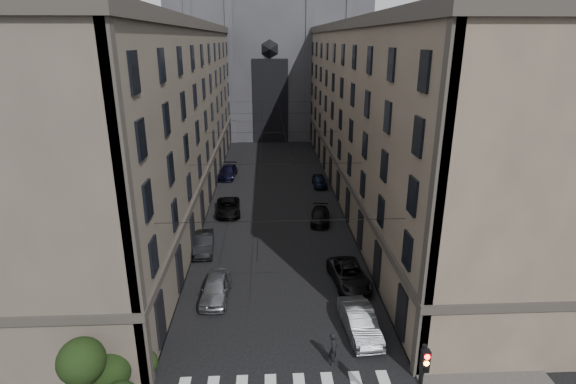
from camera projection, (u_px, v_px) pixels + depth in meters
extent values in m
cube|color=#383533|center=(182.00, 195.00, 51.44)|extent=(7.00, 80.00, 0.15)
cube|color=#383533|center=(364.00, 193.00, 52.41)|extent=(7.00, 80.00, 0.15)
cube|color=#4F463D|center=(148.00, 118.00, 48.42)|extent=(13.00, 60.00, 18.00)
cube|color=#38332D|center=(139.00, 25.00, 45.37)|extent=(13.60, 60.60, 0.90)
cube|color=#38332D|center=(152.00, 161.00, 49.97)|extent=(13.40, 60.30, 0.50)
cube|color=brown|center=(395.00, 116.00, 49.66)|extent=(13.00, 60.00, 18.00)
cube|color=#38332D|center=(402.00, 26.00, 46.62)|extent=(13.60, 60.60, 0.90)
cube|color=#38332D|center=(392.00, 158.00, 51.21)|extent=(13.40, 60.30, 0.50)
cube|color=#2D2D33|center=(269.00, 51.00, 83.95)|extent=(34.00, 22.00, 30.00)
cube|color=black|center=(270.00, 102.00, 76.10)|extent=(6.00, 0.30, 14.00)
cube|color=black|center=(425.00, 361.00, 18.38)|extent=(0.34, 0.30, 1.00)
cylinder|color=#FF0C07|center=(427.00, 357.00, 18.13)|extent=(0.22, 0.05, 0.22)
cylinder|color=orange|center=(426.00, 363.00, 18.23)|extent=(0.22, 0.05, 0.22)
cylinder|color=black|center=(426.00, 370.00, 18.33)|extent=(0.22, 0.05, 0.22)
sphere|color=black|center=(111.00, 372.00, 22.63)|extent=(2.00, 2.00, 2.00)
sphere|color=black|center=(145.00, 363.00, 23.74)|extent=(1.40, 1.40, 1.40)
sphere|color=black|center=(81.00, 361.00, 20.79)|extent=(2.20, 2.20, 2.20)
cylinder|color=black|center=(281.00, 221.00, 24.95)|extent=(14.00, 0.03, 0.03)
cylinder|color=black|center=(276.00, 164.00, 36.29)|extent=(14.00, 0.03, 0.03)
cylinder|color=black|center=(273.00, 132.00, 48.58)|extent=(14.00, 0.03, 0.03)
cylinder|color=black|center=(272.00, 113.00, 60.86)|extent=(14.00, 0.03, 0.03)
cylinder|color=black|center=(271.00, 102.00, 72.20)|extent=(14.00, 0.03, 0.03)
cylinder|color=black|center=(262.00, 134.00, 49.59)|extent=(0.03, 60.00, 0.03)
cylinder|color=black|center=(285.00, 134.00, 49.71)|extent=(0.03, 60.00, 0.03)
imported|color=slate|center=(216.00, 288.00, 30.97)|extent=(2.06, 4.71, 1.58)
imported|color=black|center=(204.00, 243.00, 37.87)|extent=(1.96, 4.68, 1.50)
imported|color=black|center=(228.00, 207.00, 46.05)|extent=(2.75, 5.32, 1.44)
imported|color=black|center=(228.00, 172.00, 58.18)|extent=(2.52, 5.31, 1.50)
imported|color=gray|center=(360.00, 322.00, 27.25)|extent=(2.11, 5.01, 1.61)
imported|color=black|center=(349.00, 275.00, 32.84)|extent=(2.92, 5.39, 1.43)
imported|color=black|center=(320.00, 216.00, 43.96)|extent=(2.37, 4.60, 1.28)
imported|color=black|center=(320.00, 181.00, 54.74)|extent=(1.68, 4.05, 1.37)
imported|color=black|center=(334.00, 349.00, 24.63)|extent=(0.67, 0.83, 1.96)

